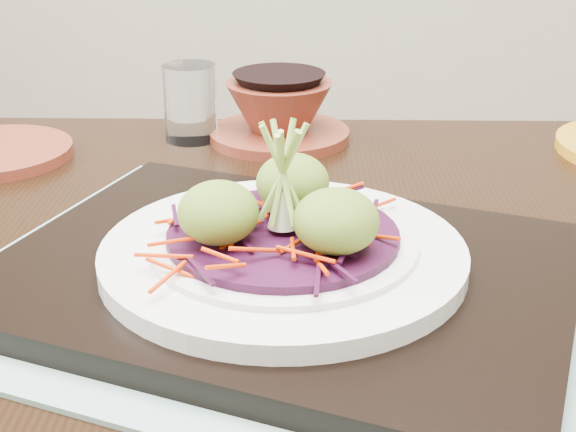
% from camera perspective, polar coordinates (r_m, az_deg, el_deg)
% --- Properties ---
extents(dining_table, '(1.19, 0.89, 0.68)m').
position_cam_1_polar(dining_table, '(0.69, -0.36, -9.08)').
color(dining_table, black).
rests_on(dining_table, ground).
extents(placemat, '(0.53, 0.45, 0.00)m').
position_cam_1_polar(placemat, '(0.59, -0.34, -5.10)').
color(placemat, '#83A99B').
rests_on(placemat, dining_table).
extents(serving_tray, '(0.46, 0.38, 0.02)m').
position_cam_1_polar(serving_tray, '(0.58, -0.34, -4.14)').
color(serving_tray, black).
rests_on(serving_tray, placemat).
extents(white_plate, '(0.26, 0.26, 0.02)m').
position_cam_1_polar(white_plate, '(0.57, -0.35, -2.57)').
color(white_plate, silver).
rests_on(white_plate, serving_tray).
extents(cabbage_bed, '(0.17, 0.17, 0.01)m').
position_cam_1_polar(cabbage_bed, '(0.57, -0.35, -1.37)').
color(cabbage_bed, '#330A24').
rests_on(cabbage_bed, white_plate).
extents(carrot_julienne, '(0.20, 0.20, 0.01)m').
position_cam_1_polar(carrot_julienne, '(0.57, -0.35, -0.63)').
color(carrot_julienne, red).
rests_on(carrot_julienne, cabbage_bed).
extents(guacamole_scoops, '(0.14, 0.13, 0.05)m').
position_cam_1_polar(guacamole_scoops, '(0.56, -0.37, 0.77)').
color(guacamole_scoops, olive).
rests_on(guacamole_scoops, cabbage_bed).
extents(scallion_garnish, '(0.06, 0.06, 0.09)m').
position_cam_1_polar(scallion_garnish, '(0.55, -0.36, 2.72)').
color(scallion_garnish, '#8DB247').
rests_on(scallion_garnish, cabbage_bed).
extents(water_glass, '(0.08, 0.08, 0.09)m').
position_cam_1_polar(water_glass, '(0.91, -6.95, 8.00)').
color(water_glass, white).
rests_on(water_glass, dining_table).
extents(terracotta_bowl_set, '(0.19, 0.19, 0.07)m').
position_cam_1_polar(terracotta_bowl_set, '(0.90, -0.63, 7.25)').
color(terracotta_bowl_set, maroon).
rests_on(terracotta_bowl_set, dining_table).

